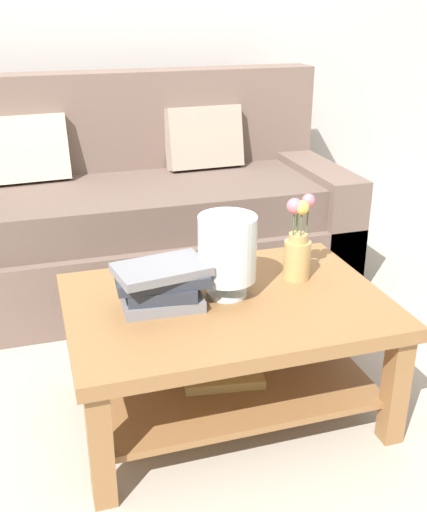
# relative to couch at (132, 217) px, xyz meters

# --- Properties ---
(ground_plane) EXTENTS (10.00, 10.00, 0.00)m
(ground_plane) POSITION_rel_couch_xyz_m (0.10, -0.91, -0.36)
(ground_plane) COLOR #ADA393
(back_wall) EXTENTS (6.40, 0.12, 2.70)m
(back_wall) POSITION_rel_couch_xyz_m (0.10, 0.74, 0.99)
(back_wall) COLOR #BCB7B2
(back_wall) RESTS_ON ground
(couch) EXTENTS (2.15, 0.90, 1.06)m
(couch) POSITION_rel_couch_xyz_m (0.00, 0.00, 0.00)
(couch) COLOR brown
(couch) RESTS_ON ground
(coffee_table) EXTENTS (1.09, 0.76, 0.45)m
(coffee_table) POSITION_rel_couch_xyz_m (0.12, -1.19, -0.03)
(coffee_table) COLOR olive
(coffee_table) RESTS_ON ground
(book_stack_main) EXTENTS (0.33, 0.23, 0.15)m
(book_stack_main) POSITION_rel_couch_xyz_m (-0.10, -1.17, 0.17)
(book_stack_main) COLOR slate
(book_stack_main) RESTS_ON coffee_table
(glass_hurricane_vase) EXTENTS (0.20, 0.20, 0.29)m
(glass_hurricane_vase) POSITION_rel_couch_xyz_m (0.13, -1.16, 0.26)
(glass_hurricane_vase) COLOR silver
(glass_hurricane_vase) RESTS_ON coffee_table
(flower_pitcher) EXTENTS (0.11, 0.10, 0.32)m
(flower_pitcher) POSITION_rel_couch_xyz_m (0.42, -1.10, 0.22)
(flower_pitcher) COLOR tan
(flower_pitcher) RESTS_ON coffee_table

